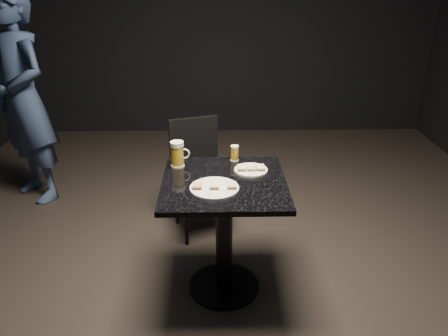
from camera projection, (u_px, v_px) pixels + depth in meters
The scene contains 10 objects.
floor at pixel (224, 287), 2.77m from camera, with size 6.00×6.00×0.00m, color black.
plate_large at pixel (214, 188), 2.36m from camera, with size 0.27×0.27×0.01m, color white.
plate_small at pixel (251, 170), 2.57m from camera, with size 0.20×0.20×0.01m, color white.
patron at pixel (23, 99), 3.55m from camera, with size 0.64×0.42×1.76m, color navy.
table at pixel (224, 218), 2.56m from camera, with size 0.70×0.70×0.75m.
beer_mug at pixel (178, 154), 2.61m from camera, with size 0.12×0.08×0.16m.
beer_tumbler at pixel (235, 153), 2.70m from camera, with size 0.05×0.05×0.10m.
chair at pixel (198, 168), 3.23m from camera, with size 0.46×0.46×0.85m.
canapes_on_plate_large at pixel (214, 186), 2.35m from camera, with size 0.24×0.07×0.02m.
canapes_on_plate_small at pixel (251, 168), 2.56m from camera, with size 0.16×0.07×0.02m.
Camera 1 is at (-0.05, -2.21, 1.83)m, focal length 35.00 mm.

